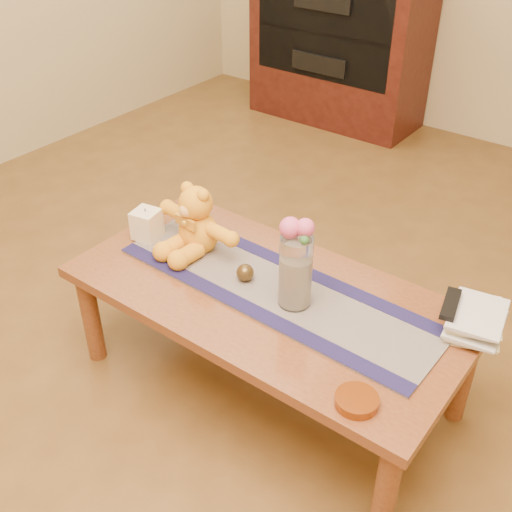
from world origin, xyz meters
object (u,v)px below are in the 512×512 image
Objects in this scene: glass_vase at (296,271)px; tv_remote at (451,304)px; teddy_bear at (198,219)px; pillar_candle at (147,224)px; bronze_ball at (245,273)px; book_bottom at (447,320)px; amber_dish at (357,401)px.

tv_remote is at bearing 25.23° from glass_vase.
teddy_bear is 3.23× the size of pillar_candle.
bronze_ball reaches higher than book_bottom.
bronze_ball is (0.48, 0.01, -0.03)m from pillar_candle.
bronze_ball is at bearing 0.76° from pillar_candle.
glass_vase is 0.48m from amber_dish.
glass_vase is at bearing 0.48° from pillar_candle.
glass_vase is at bearing -169.71° from book_bottom.
pillar_candle is 0.72× the size of tv_remote.
bronze_ball reaches higher than amber_dish.
glass_vase reaches higher than book_bottom.
amber_dish is at bearing -113.33° from book_bottom.
glass_vase is (0.69, 0.01, 0.07)m from pillar_candle.
amber_dish is at bearing -13.35° from pillar_candle.
book_bottom is at bearing 82.73° from amber_dish.
teddy_bear is 0.95m from book_bottom.
pillar_candle is at bearing -179.24° from bronze_ball.
pillar_candle is 0.93× the size of amber_dish.
pillar_candle is 1.16m from book_bottom.
tv_remote is 0.48m from amber_dish.
book_bottom is at bearing 14.62° from teddy_bear.
glass_vase is at bearing -167.83° from tv_remote.
pillar_candle is (-0.21, -0.07, -0.07)m from teddy_bear.
tv_remote is (0.00, -0.01, 0.07)m from book_bottom.
teddy_bear is at bearing 167.45° from bronze_ball.
glass_vase reaches higher than pillar_candle.
book_bottom is at bearing 18.59° from bronze_ball.
teddy_bear is 0.48m from glass_vase.
book_bottom is 1.39× the size of tv_remote.
pillar_candle is at bearing 175.28° from book_bottom.
teddy_bear reaches higher than book_bottom.
teddy_bear is 1.42× the size of glass_vase.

